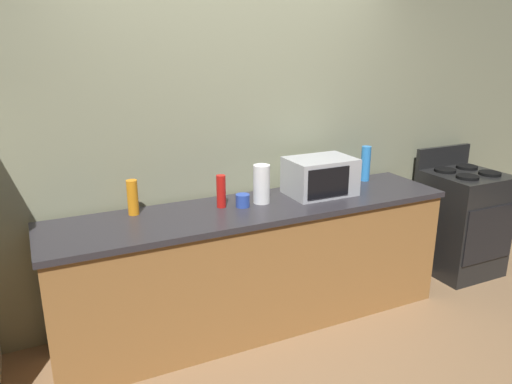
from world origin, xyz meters
TOP-DOWN VIEW (x-y plane):
  - ground_plane at (0.00, 0.00)m, footprint 8.00×8.00m
  - back_wall at (0.00, 0.81)m, footprint 6.40×0.10m
  - counter_run at (0.00, 0.40)m, footprint 2.84×0.64m
  - stove_range at (2.00, 0.40)m, footprint 0.60×0.61m
  - microwave at (0.54, 0.45)m, footprint 0.48×0.35m
  - paper_towel_roll at (0.07, 0.45)m, footprint 0.12×0.12m
  - bottle_hot_sauce at (-0.22, 0.48)m, footprint 0.06×0.06m
  - bottle_spray_cleaner at (1.07, 0.60)m, footprint 0.08×0.08m
  - bottle_dish_soap at (-0.79, 0.59)m, footprint 0.07×0.07m
  - mug_blue at (-0.09, 0.43)m, footprint 0.10×0.10m

SIDE VIEW (x-z plane):
  - ground_plane at x=0.00m, z-range 0.00..0.00m
  - counter_run at x=0.00m, z-range 0.00..0.90m
  - stove_range at x=2.00m, z-range -0.08..1.00m
  - mug_blue at x=-0.09m, z-range 0.90..0.99m
  - bottle_hot_sauce at x=-0.22m, z-range 0.90..1.12m
  - bottle_dish_soap at x=-0.79m, z-range 0.90..1.13m
  - microwave at x=0.54m, z-range 0.90..1.17m
  - paper_towel_roll at x=0.07m, z-range 0.90..1.17m
  - bottle_spray_cleaner at x=1.07m, z-range 0.90..1.18m
  - back_wall at x=0.00m, z-range 0.00..2.70m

